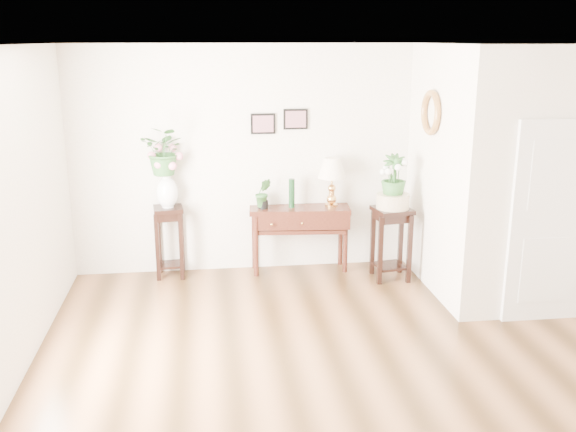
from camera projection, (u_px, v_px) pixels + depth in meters
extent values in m
cube|color=brown|center=(365.00, 367.00, 5.76)|extent=(6.00, 5.50, 0.02)
cube|color=white|center=(377.00, 45.00, 5.01)|extent=(6.00, 5.50, 0.02)
cube|color=white|center=(315.00, 159.00, 8.01)|extent=(6.00, 0.02, 2.80)
cube|color=white|center=(533.00, 387.00, 2.76)|extent=(6.00, 0.02, 2.80)
cube|color=white|center=(510.00, 170.00, 7.35)|extent=(1.80, 1.95, 2.80)
cube|color=silver|center=(552.00, 223.00, 6.48)|extent=(0.90, 0.05, 2.10)
cube|color=black|center=(263.00, 124.00, 7.79)|extent=(0.30, 0.02, 0.25)
cube|color=black|center=(296.00, 119.00, 7.83)|extent=(0.30, 0.02, 0.25)
torus|color=#A16A2A|center=(431.00, 113.00, 7.17)|extent=(0.07, 0.51, 0.51)
cube|color=black|center=(299.00, 239.00, 8.08)|extent=(1.27, 0.52, 0.83)
cube|color=tan|center=(332.00, 179.00, 7.92)|extent=(0.43, 0.43, 0.62)
cylinder|color=black|center=(292.00, 194.00, 7.91)|extent=(0.10, 0.10, 0.36)
imported|color=#2E632A|center=(263.00, 194.00, 7.86)|extent=(0.20, 0.16, 0.36)
cube|color=black|center=(170.00, 242.00, 7.87)|extent=(0.38, 0.38, 0.88)
imported|color=#2E632A|center=(165.00, 150.00, 7.57)|extent=(0.67, 0.64, 0.59)
cube|color=black|center=(391.00, 243.00, 7.80)|extent=(0.48, 0.48, 0.89)
cylinder|color=beige|center=(393.00, 202.00, 7.66)|extent=(0.52, 0.52, 0.18)
imported|color=#2E632A|center=(394.00, 177.00, 7.57)|extent=(0.30, 0.30, 0.53)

